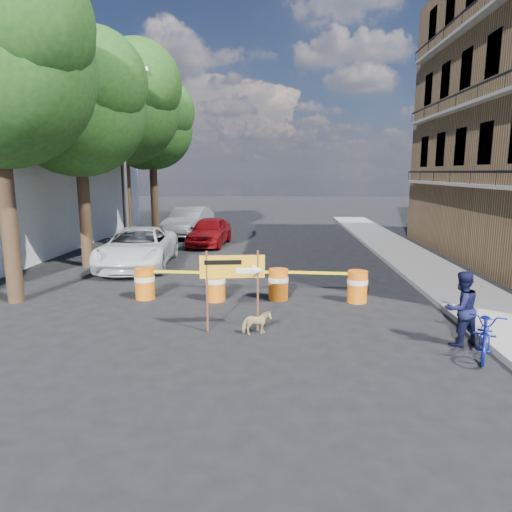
# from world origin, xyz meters

# --- Properties ---
(ground) EXTENTS (120.00, 120.00, 0.00)m
(ground) POSITION_xyz_m (0.00, 0.00, 0.00)
(ground) COLOR black
(ground) RESTS_ON ground
(sidewalk_east) EXTENTS (2.40, 40.00, 0.15)m
(sidewalk_east) POSITION_xyz_m (6.20, 6.00, 0.07)
(sidewalk_east) COLOR gray
(sidewalk_east) RESTS_ON ground
(tree_mid_a) EXTENTS (5.25, 5.00, 8.68)m
(tree_mid_a) POSITION_xyz_m (-6.74, 7.00, 6.01)
(tree_mid_a) COLOR #332316
(tree_mid_a) RESTS_ON ground
(tree_mid_b) EXTENTS (5.67, 5.40, 9.62)m
(tree_mid_b) POSITION_xyz_m (-6.73, 12.00, 6.71)
(tree_mid_b) COLOR #332316
(tree_mid_b) RESTS_ON ground
(tree_far) EXTENTS (5.04, 4.80, 8.84)m
(tree_far) POSITION_xyz_m (-6.74, 17.00, 6.22)
(tree_far) COLOR #332316
(tree_far) RESTS_ON ground
(streetlamp) EXTENTS (1.25, 0.18, 8.00)m
(streetlamp) POSITION_xyz_m (-5.93, 9.50, 4.38)
(streetlamp) COLOR gray
(streetlamp) RESTS_ON ground
(barrel_far_left) EXTENTS (0.58, 0.58, 0.90)m
(barrel_far_left) POSITION_xyz_m (-3.22, 2.49, 0.47)
(barrel_far_left) COLOR #E0520D
(barrel_far_left) RESTS_ON ground
(barrel_mid_left) EXTENTS (0.58, 0.58, 0.90)m
(barrel_mid_left) POSITION_xyz_m (-1.14, 2.38, 0.47)
(barrel_mid_left) COLOR #E0520D
(barrel_mid_left) RESTS_ON ground
(barrel_mid_right) EXTENTS (0.58, 0.58, 0.90)m
(barrel_mid_right) POSITION_xyz_m (0.65, 2.58, 0.47)
(barrel_mid_right) COLOR #E0520D
(barrel_mid_right) RESTS_ON ground
(barrel_far_right) EXTENTS (0.58, 0.58, 0.90)m
(barrel_far_right) POSITION_xyz_m (2.88, 2.43, 0.47)
(barrel_far_right) COLOR #E0520D
(barrel_far_right) RESTS_ON ground
(detour_sign) EXTENTS (1.47, 0.30, 1.90)m
(detour_sign) POSITION_xyz_m (-0.21, -0.12, 1.39)
(detour_sign) COLOR #592D19
(detour_sign) RESTS_ON ground
(pedestrian) EXTENTS (0.95, 0.85, 1.61)m
(pedestrian) POSITION_xyz_m (4.50, -0.76, 0.81)
(pedestrian) COLOR black
(pedestrian) RESTS_ON ground
(bicycle) EXTENTS (1.00, 1.16, 1.86)m
(bicycle) POSITION_xyz_m (4.80, -1.30, 0.93)
(bicycle) COLOR #121B94
(bicycle) RESTS_ON ground
(dog) EXTENTS (0.70, 0.46, 0.55)m
(dog) POSITION_xyz_m (0.16, -0.34, 0.27)
(dog) COLOR tan
(dog) RESTS_ON ground
(suv_white) EXTENTS (2.97, 5.63, 1.51)m
(suv_white) POSITION_xyz_m (-4.80, 6.98, 0.76)
(suv_white) COLOR white
(suv_white) RESTS_ON ground
(sedan_red) EXTENTS (2.02, 4.34, 1.44)m
(sedan_red) POSITION_xyz_m (-2.80, 12.41, 0.72)
(sedan_red) COLOR maroon
(sedan_red) RESTS_ON ground
(sedan_silver) EXTENTS (2.30, 5.22, 1.67)m
(sedan_silver) POSITION_xyz_m (-4.47, 15.73, 0.83)
(sedan_silver) COLOR #A9ADB1
(sedan_silver) RESTS_ON ground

